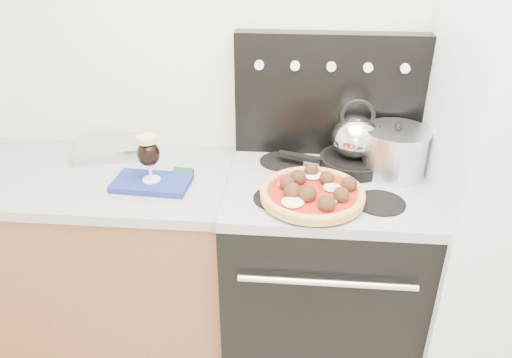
# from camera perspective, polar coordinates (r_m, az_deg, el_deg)

# --- Properties ---
(room_shell) EXTENTS (3.52, 3.01, 2.52)m
(room_shell) POSITION_cam_1_polar(r_m,az_deg,el_deg) (1.00, 6.73, -7.64)
(room_shell) COLOR #BAB5AC
(room_shell) RESTS_ON ground
(base_cabinet) EXTENTS (1.45, 0.60, 0.86)m
(base_cabinet) POSITION_cam_1_polar(r_m,az_deg,el_deg) (2.42, -20.22, -9.05)
(base_cabinet) COLOR brown
(base_cabinet) RESTS_ON ground
(countertop) EXTENTS (1.48, 0.63, 0.04)m
(countertop) POSITION_cam_1_polar(r_m,az_deg,el_deg) (2.19, -22.16, 0.38)
(countertop) COLOR #A9A9AE
(countertop) RESTS_ON base_cabinet
(stove_body) EXTENTS (0.76, 0.65, 0.88)m
(stove_body) POSITION_cam_1_polar(r_m,az_deg,el_deg) (2.19, 7.25, -11.29)
(stove_body) COLOR black
(stove_body) RESTS_ON ground
(cooktop) EXTENTS (0.76, 0.65, 0.04)m
(cooktop) POSITION_cam_1_polar(r_m,az_deg,el_deg) (1.94, 8.07, -0.75)
(cooktop) COLOR #ADADB2
(cooktop) RESTS_ON stove_body
(backguard) EXTENTS (0.76, 0.08, 0.50)m
(backguard) POSITION_cam_1_polar(r_m,az_deg,el_deg) (2.08, 8.29, 9.49)
(backguard) COLOR black
(backguard) RESTS_ON cooktop
(foil_sheet) EXTENTS (0.31, 0.26, 0.05)m
(foil_sheet) POSITION_cam_1_polar(r_m,az_deg,el_deg) (2.24, -16.58, 3.30)
(foil_sheet) COLOR silver
(foil_sheet) RESTS_ON countertop
(oven_mitt) EXTENTS (0.30, 0.19, 0.02)m
(oven_mitt) POSITION_cam_1_polar(r_m,az_deg,el_deg) (1.95, -11.82, -0.45)
(oven_mitt) COLOR navy
(oven_mitt) RESTS_ON countertop
(beer_glass) EXTENTS (0.10, 0.10, 0.19)m
(beer_glass) POSITION_cam_1_polar(r_m,az_deg,el_deg) (1.90, -12.13, 2.32)
(beer_glass) COLOR black
(beer_glass) RESTS_ON oven_mitt
(pizza_pan) EXTENTS (0.35, 0.35, 0.01)m
(pizza_pan) POSITION_cam_1_polar(r_m,az_deg,el_deg) (1.79, 6.41, -2.30)
(pizza_pan) COLOR black
(pizza_pan) RESTS_ON cooktop
(pizza) EXTENTS (0.47, 0.47, 0.05)m
(pizza) POSITION_cam_1_polar(r_m,az_deg,el_deg) (1.77, 6.47, -1.41)
(pizza) COLOR tan
(pizza) RESTS_ON pizza_pan
(skillet) EXTENTS (0.33, 0.33, 0.05)m
(skillet) POSITION_cam_1_polar(r_m,az_deg,el_deg) (2.03, 11.00, 1.89)
(skillet) COLOR black
(skillet) RESTS_ON cooktop
(tea_kettle) EXTENTS (0.23, 0.23, 0.20)m
(tea_kettle) POSITION_cam_1_polar(r_m,az_deg,el_deg) (1.98, 11.33, 5.11)
(tea_kettle) COLOR silver
(tea_kettle) RESTS_ON skillet
(stock_pot) EXTENTS (0.30, 0.30, 0.18)m
(stock_pot) POSITION_cam_1_polar(r_m,az_deg,el_deg) (2.00, 15.56, 2.89)
(stock_pot) COLOR silver
(stock_pot) RESTS_ON cooktop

